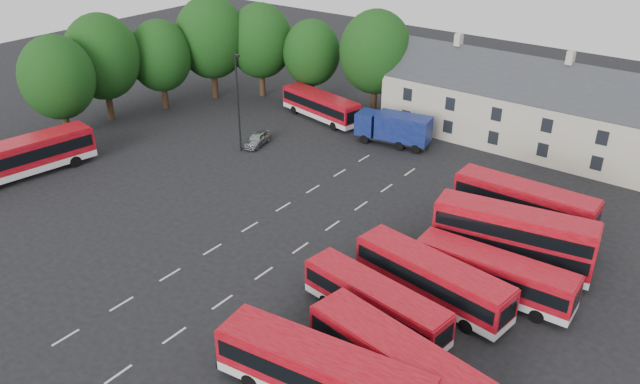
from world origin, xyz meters
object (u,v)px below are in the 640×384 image
Objects in this scene: bus_west at (25,155)px; lamppost at (238,101)px; bus_dd_south at (513,236)px; box_truck at (394,128)px; bus_row_a at (323,372)px; silver_car at (257,139)px.

lamppost reaches higher than bus_west.
bus_dd_south is 1.41× the size of box_truck.
lamppost is at bearing -27.62° from bus_west.
bus_row_a is 3.12× the size of silver_car.
bus_row_a is 0.97× the size of bus_west.
bus_dd_south is 22.18m from box_truck.
box_truck reaches higher than silver_car.
bus_dd_south is 0.89× the size of bus_west.
bus_row_a is at bearing -89.78° from bus_west.
bus_dd_south is 29.01m from lamppost.
bus_dd_south is 28.89m from silver_car.
box_truck is at bearing -32.65° from bus_west.
bus_row_a is 1.24× the size of lamppost.
bus_dd_south is 2.86× the size of silver_car.
silver_car is at bearing -25.25° from bus_west.
bus_dd_south is (2.91, 17.66, 0.51)m from bus_row_a.
bus_row_a is 33.44m from lamppost.
lamppost reaches higher than silver_car.
bus_dd_south reaches higher than bus_west.
bus_row_a reaches higher than silver_car.
silver_car is at bearing -152.40° from box_truck.
lamppost reaches higher than box_truck.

